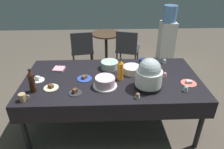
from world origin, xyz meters
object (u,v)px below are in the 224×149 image
object	(u,v)px
soda_bottle_cola	(32,81)
coffee_mug_tan	(23,97)
water_cooler	(167,36)
frosted_layer_cake	(105,82)
glass_salad_bowl	(110,65)
dessert_plate_cobalt	(84,78)
dessert_plate_cream	(51,87)
dessert_plate_charcoal	(75,92)
potluck_table	(112,82)
ceramic_snack_bowl	(132,70)
maroon_chair_left	(82,48)
soda_bottle_orange_juice	(120,70)
coffee_mug_navy	(142,62)
round_cafe_table	(106,43)
dessert_plate_coral	(189,83)
cupcake_vanilla	(186,89)
cupcake_mint	(138,96)
maroon_chair_right	(127,47)
cupcake_berry	(165,75)
slow_cooker	(149,75)
cupcake_rose	(164,61)
dessert_plate_white	(38,79)

from	to	relation	value
soda_bottle_cola	coffee_mug_tan	size ratio (longest dim) A/B	2.52
water_cooler	frosted_layer_cake	bearing A→B (deg)	-121.74
glass_salad_bowl	dessert_plate_cobalt	bearing A→B (deg)	-139.44
dessert_plate_cream	dessert_plate_charcoal	distance (m)	0.31
potluck_table	glass_salad_bowl	size ratio (longest dim) A/B	9.40
ceramic_snack_bowl	maroon_chair_left	world-z (taller)	maroon_chair_left
glass_salad_bowl	soda_bottle_orange_juice	world-z (taller)	soda_bottle_orange_juice
potluck_table	coffee_mug_navy	bearing A→B (deg)	39.30
dessert_plate_cobalt	round_cafe_table	world-z (taller)	dessert_plate_cobalt
dessert_plate_coral	cupcake_vanilla	world-z (taller)	cupcake_vanilla
cupcake_mint	water_cooler	world-z (taller)	water_cooler
soda_bottle_cola	soda_bottle_orange_juice	bearing A→B (deg)	12.70
ceramic_snack_bowl	maroon_chair_right	xyz separation A→B (m)	(0.12, 1.54, -0.31)
coffee_mug_tan	maroon_chair_left	distance (m)	2.16
dessert_plate_charcoal	dessert_plate_coral	bearing A→B (deg)	6.52
round_cafe_table	water_cooler	xyz separation A→B (m)	(1.34, 0.15, 0.09)
cupcake_berry	round_cafe_table	distance (m)	2.04
slow_cooker	round_cafe_table	distance (m)	2.21
dessert_plate_cream	cupcake_mint	xyz separation A→B (m)	(0.97, -0.24, 0.02)
ceramic_snack_bowl	dessert_plate_cream	bearing A→B (deg)	-161.42
cupcake_berry	cupcake_rose	bearing A→B (deg)	76.06
dessert_plate_cream	maroon_chair_left	distance (m)	1.89
slow_cooker	coffee_mug_tan	bearing A→B (deg)	-171.55
coffee_mug_navy	dessert_plate_coral	bearing A→B (deg)	-47.78
maroon_chair_left	cupcake_berry	bearing A→B (deg)	-54.03
glass_salad_bowl	maroon_chair_right	xyz separation A→B (m)	(0.40, 1.39, -0.31)
cupcake_vanilla	round_cafe_table	distance (m)	2.40
dessert_plate_coral	water_cooler	size ratio (longest dim) A/B	0.15
frosted_layer_cake	glass_salad_bowl	distance (m)	0.46
dessert_plate_coral	potluck_table	bearing A→B (deg)	169.72
cupcake_mint	water_cooler	bearing A→B (deg)	67.43
dessert_plate_cream	water_cooler	xyz separation A→B (m)	(2.00, 2.24, -0.17)
glass_salad_bowl	cupcake_vanilla	bearing A→B (deg)	-35.32
cupcake_rose	soda_bottle_orange_juice	distance (m)	0.79
slow_cooker	coffee_mug_tan	xyz separation A→B (m)	(-1.37, -0.20, -0.13)
dessert_plate_white	round_cafe_table	size ratio (longest dim) A/B	0.21
dessert_plate_coral	soda_bottle_cola	xyz separation A→B (m)	(-1.82, -0.10, 0.12)
dessert_plate_cream	coffee_mug_navy	xyz separation A→B (m)	(1.16, 0.56, 0.03)
cupcake_mint	cupcake_rose	xyz separation A→B (m)	(0.51, 0.83, 0.00)
coffee_mug_navy	water_cooler	xyz separation A→B (m)	(0.85, 1.67, -0.21)
dessert_plate_cream	water_cooler	distance (m)	3.01
slow_cooker	glass_salad_bowl	xyz separation A→B (m)	(-0.43, 0.50, -0.12)
coffee_mug_navy	maroon_chair_right	bearing A→B (deg)	92.71
dessert_plate_white	coffee_mug_tan	world-z (taller)	coffee_mug_tan
glass_salad_bowl	dessert_plate_white	bearing A→B (deg)	-161.92
cupcake_berry	cupcake_vanilla	bearing A→B (deg)	-64.76
dessert_plate_charcoal	cupcake_vanilla	distance (m)	1.25
dessert_plate_cobalt	round_cafe_table	distance (m)	1.93
cupcake_vanilla	soda_bottle_cola	xyz separation A→B (m)	(-1.72, 0.07, 0.10)
maroon_chair_left	water_cooler	size ratio (longest dim) A/B	0.69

